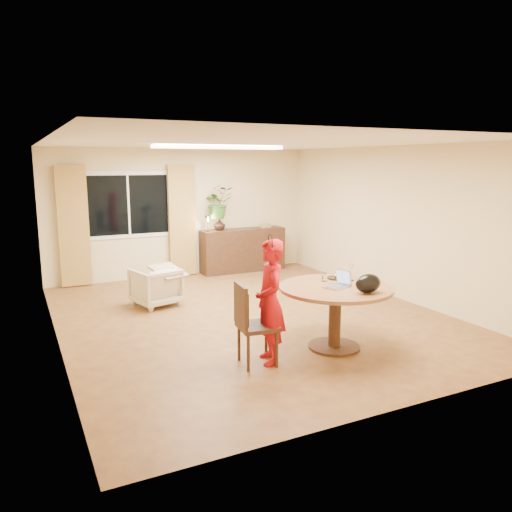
{
  "coord_description": "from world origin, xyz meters",
  "views": [
    {
      "loc": [
        -3.16,
        -6.61,
        2.32
      ],
      "look_at": [
        -0.01,
        -0.2,
        0.98
      ],
      "focal_mm": 35.0,
      "sensor_mm": 36.0,
      "label": 1
    }
  ],
  "objects": [
    {
      "name": "wall_back",
      "position": [
        0.0,
        3.25,
        1.3
      ],
      "size": [
        5.5,
        0.0,
        5.5
      ],
      "primitive_type": "plane",
      "rotation": [
        1.57,
        0.0,
        0.0
      ],
      "color": "beige",
      "rests_on": "floor"
    },
    {
      "name": "wine_glass",
      "position": [
        0.74,
        -1.48,
        0.91
      ],
      "size": [
        0.08,
        0.08,
        0.22
      ],
      "primitive_type": null,
      "rotation": [
        0.0,
        0.0,
        -0.02
      ],
      "color": "white",
      "rests_on": "dining_table"
    },
    {
      "name": "laptop",
      "position": [
        0.36,
        -1.7,
        0.91
      ],
      "size": [
        0.38,
        0.31,
        0.22
      ],
      "primitive_type": null,
      "rotation": [
        0.0,
        0.0,
        0.35
      ],
      "color": "#B7B7BC",
      "rests_on": "dining_table"
    },
    {
      "name": "pot_lid",
      "position": [
        0.62,
        -1.31,
        0.82
      ],
      "size": [
        0.29,
        0.29,
        0.04
      ],
      "primitive_type": null,
      "rotation": [
        0.0,
        0.0,
        -0.26
      ],
      "color": "white",
      "rests_on": "dining_table"
    },
    {
      "name": "dining_table",
      "position": [
        0.38,
        -1.65,
        0.63
      ],
      "size": [
        1.41,
        1.41,
        0.81
      ],
      "color": "brown",
      "rests_on": "floor"
    },
    {
      "name": "dining_chair",
      "position": [
        -0.72,
        -1.68,
        0.48
      ],
      "size": [
        0.51,
        0.47,
        0.97
      ],
      "primitive_type": null,
      "rotation": [
        0.0,
        0.0,
        -0.11
      ],
      "color": "#321A10",
      "rests_on": "floor"
    },
    {
      "name": "curtain_left",
      "position": [
        -2.15,
        3.15,
        1.15
      ],
      "size": [
        0.55,
        0.08,
        2.25
      ],
      "primitive_type": "cube",
      "color": "olive",
      "rests_on": "wall_back"
    },
    {
      "name": "ceiling",
      "position": [
        0.0,
        0.0,
        2.6
      ],
      "size": [
        6.5,
        6.5,
        0.0
      ],
      "primitive_type": "plane",
      "rotation": [
        3.14,
        0.0,
        0.0
      ],
      "color": "white",
      "rests_on": "wall_back"
    },
    {
      "name": "ceiling_panel",
      "position": [
        0.0,
        1.2,
        2.57
      ],
      "size": [
        2.2,
        0.35,
        0.05
      ],
      "primitive_type": "cube",
      "color": "white",
      "rests_on": "ceiling"
    },
    {
      "name": "bouquet",
      "position": [
        0.69,
        3.01,
        1.5
      ],
      "size": [
        0.66,
        0.59,
        0.66
      ],
      "primitive_type": "imported",
      "rotation": [
        0.0,
        0.0,
        0.14
      ],
      "color": "#366124",
      "rests_on": "vase"
    },
    {
      "name": "tumbler",
      "position": [
        0.41,
        -1.36,
        0.86
      ],
      "size": [
        0.09,
        0.09,
        0.11
      ],
      "primitive_type": null,
      "rotation": [
        0.0,
        0.0,
        0.21
      ],
      "color": "white",
      "rests_on": "dining_table"
    },
    {
      "name": "armchair",
      "position": [
        -1.13,
        1.25,
        0.32
      ],
      "size": [
        0.83,
        0.84,
        0.63
      ],
      "primitive_type": "imported",
      "rotation": [
        0.0,
        0.0,
        3.4
      ],
      "color": "beige",
      "rests_on": "floor"
    },
    {
      "name": "sideboard",
      "position": [
        1.25,
        3.01,
        0.46
      ],
      "size": [
        1.84,
        0.45,
        0.92
      ],
      "primitive_type": "cube",
      "color": "#321A10",
      "rests_on": "floor"
    },
    {
      "name": "book_stack",
      "position": [
        1.79,
        3.01,
        0.96
      ],
      "size": [
        0.24,
        0.21,
        0.09
      ],
      "primitive_type": null,
      "rotation": [
        0.0,
        0.0,
        -0.26
      ],
      "color": "#976F4D",
      "rests_on": "sideboard"
    },
    {
      "name": "wall_right",
      "position": [
        2.75,
        0.0,
        1.3
      ],
      "size": [
        0.0,
        6.5,
        6.5
      ],
      "primitive_type": "plane",
      "rotation": [
        1.57,
        0.0,
        -1.57
      ],
      "color": "beige",
      "rests_on": "floor"
    },
    {
      "name": "curtain_right",
      "position": [
        -0.05,
        3.15,
        1.15
      ],
      "size": [
        0.55,
        0.08,
        2.25
      ],
      "primitive_type": "cube",
      "color": "olive",
      "rests_on": "wall_back"
    },
    {
      "name": "floor",
      "position": [
        0.0,
        0.0,
        0.0
      ],
      "size": [
        6.5,
        6.5,
        0.0
      ],
      "primitive_type": "plane",
      "color": "brown",
      "rests_on": "ground"
    },
    {
      "name": "desk_lamp",
      "position": [
        0.44,
        2.96,
        1.09
      ],
      "size": [
        0.16,
        0.16,
        0.34
      ],
      "primitive_type": null,
      "rotation": [
        0.0,
        0.0,
        0.14
      ],
      "color": "black",
      "rests_on": "sideboard"
    },
    {
      "name": "wall_left",
      "position": [
        -2.75,
        0.0,
        1.3
      ],
      "size": [
        0.0,
        6.5,
        6.5
      ],
      "primitive_type": "plane",
      "rotation": [
        1.57,
        0.0,
        1.57
      ],
      "color": "beige",
      "rests_on": "floor"
    },
    {
      "name": "child",
      "position": [
        -0.56,
        -1.68,
        0.73
      ],
      "size": [
        0.6,
        0.46,
        1.46
      ],
      "primitive_type": "imported",
      "rotation": [
        0.0,
        0.0,
        -1.79
      ],
      "color": "red",
      "rests_on": "floor"
    },
    {
      "name": "vase",
      "position": [
        0.72,
        3.01,
        1.04
      ],
      "size": [
        0.27,
        0.27,
        0.25
      ],
      "primitive_type": "imported",
      "rotation": [
        0.0,
        0.0,
        -0.15
      ],
      "color": "black",
      "rests_on": "sideboard"
    },
    {
      "name": "window",
      "position": [
        -1.1,
        3.23,
        1.5
      ],
      "size": [
        1.7,
        0.03,
        1.3
      ],
      "color": "white",
      "rests_on": "wall_back"
    },
    {
      "name": "throw",
      "position": [
        -0.93,
        1.2,
        0.65
      ],
      "size": [
        0.61,
        0.67,
        0.03
      ],
      "primitive_type": null,
      "rotation": [
        0.0,
        0.0,
        0.35
      ],
      "color": "beige",
      "rests_on": "armchair"
    },
    {
      "name": "handbag",
      "position": [
        0.54,
        -2.07,
        0.92
      ],
      "size": [
        0.35,
        0.21,
        0.23
      ],
      "primitive_type": null,
      "rotation": [
        0.0,
        0.0,
        0.04
      ],
      "color": "black",
      "rests_on": "dining_table"
    }
  ]
}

